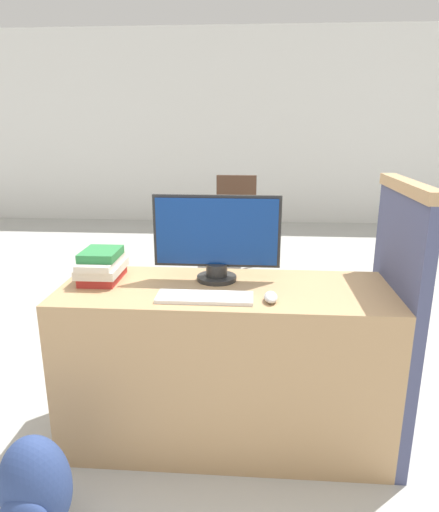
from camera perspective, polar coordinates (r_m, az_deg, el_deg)
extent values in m
plane|color=#B2B2AD|center=(2.21, 0.12, -25.74)|extent=(20.00, 20.00, 0.00)
cube|color=white|center=(7.02, 3.38, 15.63)|extent=(12.00, 0.06, 2.80)
cube|color=tan|center=(2.20, 0.65, -13.40)|extent=(1.48, 0.55, 0.77)
cube|color=#474C70|center=(2.25, 20.88, -7.92)|extent=(0.05, 0.65, 1.20)
cube|color=tan|center=(2.08, 22.61, 7.95)|extent=(0.07, 0.65, 0.05)
cylinder|color=#282828|center=(2.13, -0.35, -2.75)|extent=(0.18, 0.18, 0.02)
cylinder|color=#282828|center=(2.12, -0.35, -1.72)|extent=(0.10, 0.10, 0.06)
cube|color=#282828|center=(2.08, -0.35, 3.11)|extent=(0.58, 0.01, 0.33)
cube|color=navy|center=(2.07, -0.36, 3.08)|extent=(0.55, 0.02, 0.30)
cube|color=white|center=(1.91, -1.85, -5.19)|extent=(0.40, 0.13, 0.02)
ellipsoid|color=silver|center=(1.89, 6.43, -5.12)|extent=(0.06, 0.10, 0.04)
cube|color=#B72D28|center=(2.20, -14.37, -2.43)|extent=(0.16, 0.25, 0.04)
cube|color=silver|center=(2.19, -14.50, -1.49)|extent=(0.18, 0.26, 0.04)
cube|color=silver|center=(2.18, -14.59, -0.64)|extent=(0.16, 0.28, 0.03)
cube|color=#2D7F42|center=(2.17, -14.60, 0.25)|extent=(0.16, 0.20, 0.04)
ellipsoid|color=navy|center=(1.98, -21.99, -25.13)|extent=(0.26, 0.22, 0.41)
cylinder|color=#4C3323|center=(4.84, -0.36, 1.02)|extent=(0.04, 0.04, 0.41)
cylinder|color=#4C3323|center=(4.82, 4.14, 0.93)|extent=(0.04, 0.04, 0.41)
cylinder|color=#4C3323|center=(5.21, -0.03, 2.12)|extent=(0.04, 0.04, 0.41)
cylinder|color=#4C3323|center=(5.19, 4.16, 2.04)|extent=(0.04, 0.04, 0.41)
cube|color=#4C3323|center=(4.96, 2.00, 4.11)|extent=(0.44, 0.44, 0.05)
cube|color=#4C3323|center=(5.11, 2.12, 7.43)|extent=(0.44, 0.04, 0.47)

